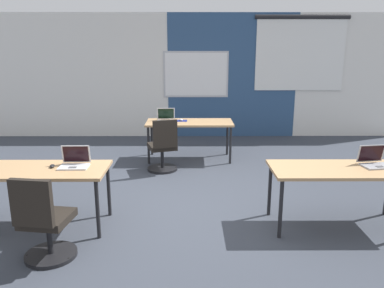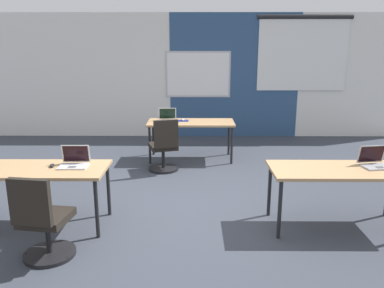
{
  "view_description": "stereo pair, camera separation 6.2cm",
  "coord_description": "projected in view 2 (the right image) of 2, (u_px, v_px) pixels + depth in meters",
  "views": [
    {
      "loc": [
        0.01,
        -4.84,
        2.1
      ],
      "look_at": [
        0.04,
        0.17,
        0.81
      ],
      "focal_mm": 36.16,
      "sensor_mm": 36.0,
      "label": 1
    },
    {
      "loc": [
        0.07,
        -4.84,
        2.1
      ],
      "look_at": [
        0.04,
        0.17,
        0.81
      ],
      "focal_mm": 36.16,
      "sensor_mm": 36.0,
      "label": 2
    }
  ],
  "objects": [
    {
      "name": "laptop_near_right_end",
      "position": [
        375.0,
        162.0,
        4.51
      ],
      "size": [
        0.37,
        0.33,
        0.23
      ],
      "rotation": [
        0.0,
        0.0,
        0.15
      ],
      "color": "#9E9EA3",
      "rests_on": "desk_near_right"
    },
    {
      "name": "mouse_near_left_inner",
      "position": [
        52.0,
        165.0,
        4.5
      ],
      "size": [
        0.07,
        0.11,
        0.03
      ],
      "color": "black",
      "rests_on": "desk_near_left"
    },
    {
      "name": "desk_near_left",
      "position": [
        38.0,
        173.0,
        4.48
      ],
      "size": [
        1.6,
        0.7,
        0.72
      ],
      "color": "tan",
      "rests_on": "ground"
    },
    {
      "name": "chair_near_left_inner",
      "position": [
        43.0,
        225.0,
        3.81
      ],
      "size": [
        0.52,
        0.56,
        0.92
      ],
      "rotation": [
        0.0,
        0.0,
        3.0
      ],
      "color": "black",
      "rests_on": "ground"
    },
    {
      "name": "laptop_far_left",
      "position": [
        167.0,
        118.0,
        7.22
      ],
      "size": [
        0.35,
        0.31,
        0.23
      ],
      "rotation": [
        0.0,
        0.0,
        0.07
      ],
      "color": "silver",
      "rests_on": "desk_far_center"
    },
    {
      "name": "chair_far_left",
      "position": [
        164.0,
        150.0,
        6.55
      ],
      "size": [
        0.55,
        0.6,
        0.92
      ],
      "rotation": [
        0.0,
        0.0,
        3.44
      ],
      "color": "black",
      "rests_on": "ground"
    },
    {
      "name": "mouse_far_left",
      "position": [
        183.0,
        120.0,
        7.24
      ],
      "size": [
        0.08,
        0.11,
        0.03
      ],
      "color": "silver",
      "rests_on": "mousepad_far_left"
    },
    {
      "name": "back_wall_assembly",
      "position": [
        194.0,
        76.0,
        8.92
      ],
      "size": [
        10.0,
        0.27,
        2.8
      ],
      "color": "silver",
      "rests_on": "ground"
    },
    {
      "name": "mousepad_far_left",
      "position": [
        183.0,
        121.0,
        7.24
      ],
      "size": [
        0.22,
        0.19,
        0.0
      ],
      "color": "navy",
      "rests_on": "desk_far_center"
    },
    {
      "name": "laptop_near_left_inner",
      "position": [
        74.0,
        162.0,
        4.53
      ],
      "size": [
        0.34,
        0.28,
        0.24
      ],
      "rotation": [
        0.0,
        0.0,
        0.02
      ],
      "color": "silver",
      "rests_on": "desk_near_left"
    },
    {
      "name": "ground_plane",
      "position": [
        189.0,
        205.0,
        5.21
      ],
      "size": [
        24.0,
        24.0,
        0.0
      ],
      "color": "#383D47"
    },
    {
      "name": "desk_near_right",
      "position": [
        340.0,
        174.0,
        4.45
      ],
      "size": [
        1.6,
        0.7,
        0.72
      ],
      "color": "tan",
      "rests_on": "ground"
    },
    {
      "name": "desk_far_center",
      "position": [
        191.0,
        125.0,
        7.18
      ],
      "size": [
        1.6,
        0.7,
        0.72
      ],
      "color": "tan",
      "rests_on": "ground"
    }
  ]
}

